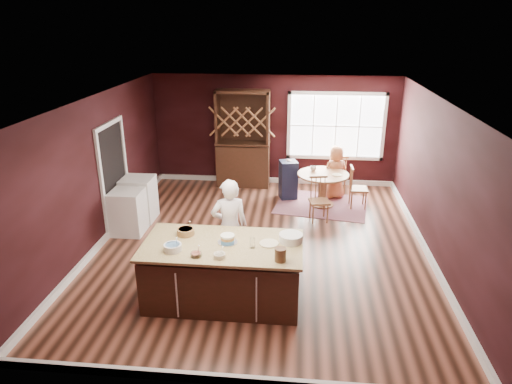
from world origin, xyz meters
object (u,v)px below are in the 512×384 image
high_chair (288,179)px  hutch (243,139)px  dryer (139,199)px  washer (128,212)px  toddler (290,165)px  chair_south (319,199)px  kitchen_island (223,273)px  chair_north (337,173)px  baker (230,227)px  seated_woman (335,172)px  chair_east (358,187)px  dining_table (323,183)px  layer_cake (228,239)px

high_chair → hutch: 1.57m
hutch → dryer: hutch is taller
washer → dryer: (0.00, 0.64, 0.02)m
toddler → chair_south: bearing=-61.3°
kitchen_island → chair_north: chair_north is taller
baker → toddler: baker is taller
hutch → high_chair: bearing=-34.6°
chair_north → high_chair: 1.23m
dryer → seated_woman: bearing=21.8°
seated_woman → dryer: size_ratio=1.36×
hutch → kitchen_island: bearing=-86.3°
toddler → washer: toddler is taller
chair_east → hutch: (-2.71, 1.20, 0.71)m
baker → washer: size_ratio=1.87×
chair_south → toddler: size_ratio=3.62×
seated_woman → dining_table: bearing=38.3°
chair_south → high_chair: 1.39m
dryer → hutch: bearing=50.5°
chair_north → high_chair: chair_north is taller
seated_woman → chair_east: bearing=109.9°
dining_table → seated_woman: seated_woman is taller
toddler → hutch: size_ratio=0.11×
dining_table → chair_east: (0.78, -0.04, -0.06)m
seated_woman → dryer: seated_woman is taller
dining_table → seated_woman: bearing=59.1°
kitchen_island → chair_east: size_ratio=2.43×
chair_east → chair_north: chair_north is taller
dining_table → dryer: size_ratio=1.24×
toddler → dryer: toddler is taller
baker → seated_woman: baker is taller
chair_east → seated_woman: 0.74m
toddler → hutch: bearing=145.2°
dryer → chair_east: bearing=13.4°
washer → layer_cake: bearing=-41.2°
layer_cake → chair_south: bearing=64.0°
chair_east → chair_south: size_ratio=1.01×
chair_south → dryer: chair_south is taller
kitchen_island → chair_north: 5.06m
chair_south → high_chair: (-0.68, 1.21, -0.00)m
kitchen_island → chair_south: chair_south is taller
chair_north → seated_woman: 0.36m
baker → layer_cake: baker is taller
toddler → hutch: hutch is taller
baker → washer: (-2.20, 1.25, -0.38)m
hutch → chair_south: bearing=-47.7°
dining_table → high_chair: 0.86m
layer_cake → chair_east: (2.31, 3.74, -0.50)m
layer_cake → high_chair: bearing=79.7°
dining_table → layer_cake: bearing=-112.1°
washer → chair_south: bearing=14.1°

